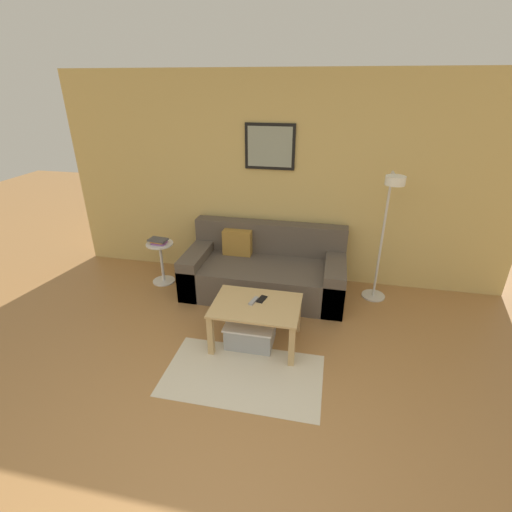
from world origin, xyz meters
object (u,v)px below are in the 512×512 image
Objects in this scene: couch at (265,271)px; remote_control at (254,301)px; storage_bin at (251,332)px; side_table at (161,259)px; cell_phone at (262,299)px; floor_lamp at (387,223)px; coffee_table at (256,312)px; book_stack at (159,241)px.

couch is 12.89× the size of remote_control.
storage_bin is 0.34m from remote_control.
remote_control is (0.07, -1.00, 0.18)m from couch.
side_table is 1.71m from remote_control.
storage_bin is at bearing -35.48° from side_table.
remote_control reaches higher than cell_phone.
couch is 1.24× the size of floor_lamp.
storage_bin is 0.36m from cell_phone.
cell_phone reaches higher than coffee_table.
floor_lamp reaches higher than remote_control.
coffee_table is 5.69× the size of remote_control.
couch is 3.51× the size of side_table.
couch is at bearing 2.82° from book_stack.
book_stack is at bearing -179.34° from floor_lamp.
coffee_table is at bearing -95.38° from cell_phone.
floor_lamp is at bearing 0.66° from book_stack.
book_stack is (-1.46, 0.97, 0.23)m from coffee_table.
couch is at bearing 108.60° from remote_control.
storage_bin is 1.79m from book_stack.
coffee_table is 1.55× the size of side_table.
cell_phone is (0.04, 0.10, 0.09)m from coffee_table.
floor_lamp is 11.10× the size of cell_phone.
book_stack is at bearing 161.18° from remote_control.
coffee_table is 0.14m from cell_phone.
coffee_table is at bearing -33.64° from book_stack.
remote_control reaches higher than coffee_table.
side_table is at bearing 163.53° from cell_phone.
cell_phone is at bearing 70.67° from coffee_table.
coffee_table is at bearing -33.83° from side_table.
coffee_table is 1.76× the size of storage_bin.
couch is at bearing 96.03° from coffee_table.
storage_bin is 0.88× the size of side_table.
book_stack reaches higher than coffee_table.
coffee_table is 0.55× the size of floor_lamp.
remote_control is 0.09m from cell_phone.
coffee_table is 0.11m from remote_control.
cell_phone is (1.50, -0.87, -0.14)m from book_stack.
couch is 1.07m from storage_bin.
coffee_table is 6.10× the size of cell_phone.
book_stack is at bearing 163.73° from cell_phone.
side_table is at bearing 146.17° from coffee_table.
couch is at bearing 2.66° from side_table.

